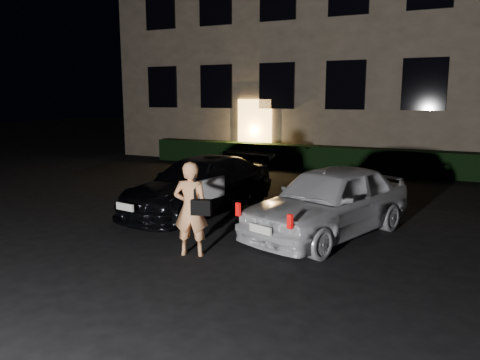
% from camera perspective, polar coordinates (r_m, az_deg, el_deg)
% --- Properties ---
extents(ground, '(80.00, 80.00, 0.00)m').
position_cam_1_polar(ground, '(7.50, -8.36, -10.17)').
color(ground, black).
rests_on(ground, ground).
extents(building, '(20.00, 8.11, 12.00)m').
position_cam_1_polar(building, '(21.44, 15.71, 18.88)').
color(building, brown).
rests_on(building, ground).
extents(hedge, '(15.00, 0.70, 0.85)m').
position_cam_1_polar(hedge, '(16.91, 12.04, 2.52)').
color(hedge, black).
rests_on(hedge, ground).
extents(sedan, '(2.38, 4.46, 1.23)m').
position_cam_1_polar(sedan, '(10.62, -4.93, -0.64)').
color(sedan, black).
rests_on(sedan, ground).
extents(hatch, '(2.75, 4.21, 1.33)m').
position_cam_1_polar(hatch, '(8.93, 10.84, -2.50)').
color(hatch, silver).
rests_on(hatch, ground).
extents(man, '(0.72, 0.54, 1.57)m').
position_cam_1_polar(man, '(7.68, -5.97, -3.50)').
color(man, '#EA9A60').
rests_on(man, ground).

